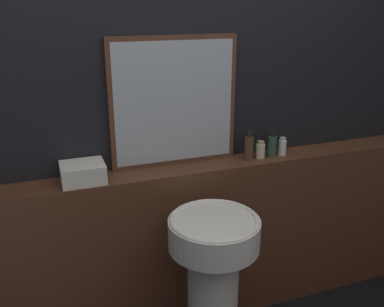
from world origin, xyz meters
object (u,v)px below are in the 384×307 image
Objects in this scene: pedestal_sink at (213,279)px; shampoo_bottle at (249,146)px; lotion_bottle at (272,145)px; conditioner_bottle at (260,150)px; body_wash_bottle at (282,147)px; towel_stack at (83,173)px; mirror at (174,102)px.

shampoo_bottle reaches higher than pedestal_sink.
shampoo_bottle is at bearing -180.00° from lotion_bottle.
pedestal_sink is at bearing -138.62° from conditioner_bottle.
body_wash_bottle is (0.14, -0.00, 0.00)m from conditioner_bottle.
towel_stack is 1.14m from body_wash_bottle.
mirror is 6.57× the size of body_wash_bottle.
body_wash_bottle is at bearing -0.00° from conditioner_bottle.
lotion_bottle is at bearing 37.12° from pedestal_sink.
conditioner_bottle is 0.14m from body_wash_bottle.
body_wash_bottle reaches higher than conditioner_bottle.
shampoo_bottle is 1.65× the size of conditioner_bottle.
lotion_bottle is 0.07m from body_wash_bottle.
pedestal_sink is 0.87m from body_wash_bottle.
conditioner_bottle is (0.49, -0.08, -0.30)m from mirror.
conditioner_bottle is 0.95× the size of body_wash_bottle.
mirror is at bearing 169.09° from shampoo_bottle.
towel_stack is 1.29× the size of shampoo_bottle.
lotion_bottle is at bearing 0.00° from shampoo_bottle.
towel_stack is at bearing 180.00° from lotion_bottle.
mirror reaches higher than conditioner_bottle.
mirror is 3.26× the size of towel_stack.
pedestal_sink is at bearing -85.94° from mirror.
pedestal_sink is at bearing -36.47° from towel_stack.
towel_stack is (-0.50, -0.08, -0.30)m from mirror.
mirror is 4.67× the size of lotion_bottle.
pedestal_sink is 0.83m from lotion_bottle.
towel_stack is at bearing -171.06° from mirror.
shampoo_bottle reaches higher than lotion_bottle.
lotion_bottle is 1.41× the size of body_wash_bottle.
conditioner_bottle is 0.08m from lotion_bottle.
lotion_bottle reaches higher than conditioner_bottle.
mirror is 4.21× the size of shampoo_bottle.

